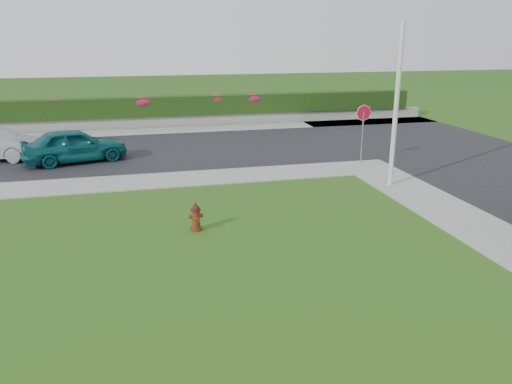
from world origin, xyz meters
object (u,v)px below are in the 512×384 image
object	(u,v)px
utility_pole	(396,107)
stop_sign	(363,120)
sedan_teal	(75,145)
fire_hydrant	(196,217)

from	to	relation	value
utility_pole	stop_sign	bearing A→B (deg)	82.86
utility_pole	sedan_teal	bearing A→B (deg)	151.05
fire_hydrant	utility_pole	bearing A→B (deg)	13.45
fire_hydrant	stop_sign	world-z (taller)	stop_sign
sedan_teal	stop_sign	distance (m)	11.78
fire_hydrant	sedan_teal	world-z (taller)	sedan_teal
utility_pole	stop_sign	distance (m)	3.39
fire_hydrant	stop_sign	bearing A→B (deg)	31.21
utility_pole	stop_sign	size ratio (longest dim) A/B	2.29
fire_hydrant	utility_pole	xyz separation A→B (m)	(7.11, 2.57, 2.39)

